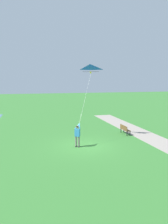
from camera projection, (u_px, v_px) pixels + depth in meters
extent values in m
plane|color=#33702D|center=(85.00, 146.00, 18.36)|extent=(120.00, 120.00, 0.00)
cube|color=#232328|center=(76.00, 146.00, 18.21)|extent=(0.22, 0.26, 0.06)
cylinder|color=slate|center=(76.00, 141.00, 18.12)|extent=(0.14, 0.14, 0.82)
cube|color=#232328|center=(79.00, 147.00, 18.13)|extent=(0.22, 0.26, 0.06)
cylinder|color=slate|center=(79.00, 142.00, 18.04)|extent=(0.14, 0.14, 0.82)
cube|color=teal|center=(77.00, 133.00, 17.98)|extent=(0.46, 0.40, 0.60)
sphere|color=tan|center=(77.00, 127.00, 17.90)|extent=(0.22, 0.22, 0.22)
ellipsoid|color=black|center=(77.00, 127.00, 17.88)|extent=(0.31, 0.31, 0.13)
cylinder|color=teal|center=(77.00, 126.00, 18.14)|extent=(0.53, 0.34, 0.43)
cylinder|color=teal|center=(79.00, 127.00, 18.08)|extent=(0.13, 0.56, 0.43)
sphere|color=tan|center=(79.00, 125.00, 18.24)|extent=(0.10, 0.10, 0.10)
pyramid|color=blue|center=(90.00, 69.00, 19.86)|extent=(1.71, 1.30, 0.51)
cone|color=yellow|center=(91.00, 73.00, 20.26)|extent=(0.26, 0.26, 0.22)
cylinder|color=black|center=(91.00, 72.00, 20.24)|extent=(1.35, 0.61, 0.02)
cylinder|color=silver|center=(85.00, 98.00, 19.25)|extent=(1.57, 2.41, 4.07)
cube|color=brown|center=(125.00, 130.00, 22.13)|extent=(0.51, 1.52, 0.05)
cube|color=brown|center=(124.00, 127.00, 22.05)|extent=(0.11, 1.50, 0.40)
cube|color=#2D2D33|center=(124.00, 130.00, 22.85)|extent=(0.06, 0.06, 0.45)
cube|color=#2D2D33|center=(121.00, 130.00, 22.76)|extent=(0.06, 0.06, 0.45)
cube|color=#2D2D33|center=(130.00, 133.00, 21.57)|extent=(0.06, 0.06, 0.45)
cube|color=#2D2D33|center=(127.00, 134.00, 21.49)|extent=(0.06, 0.06, 0.45)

